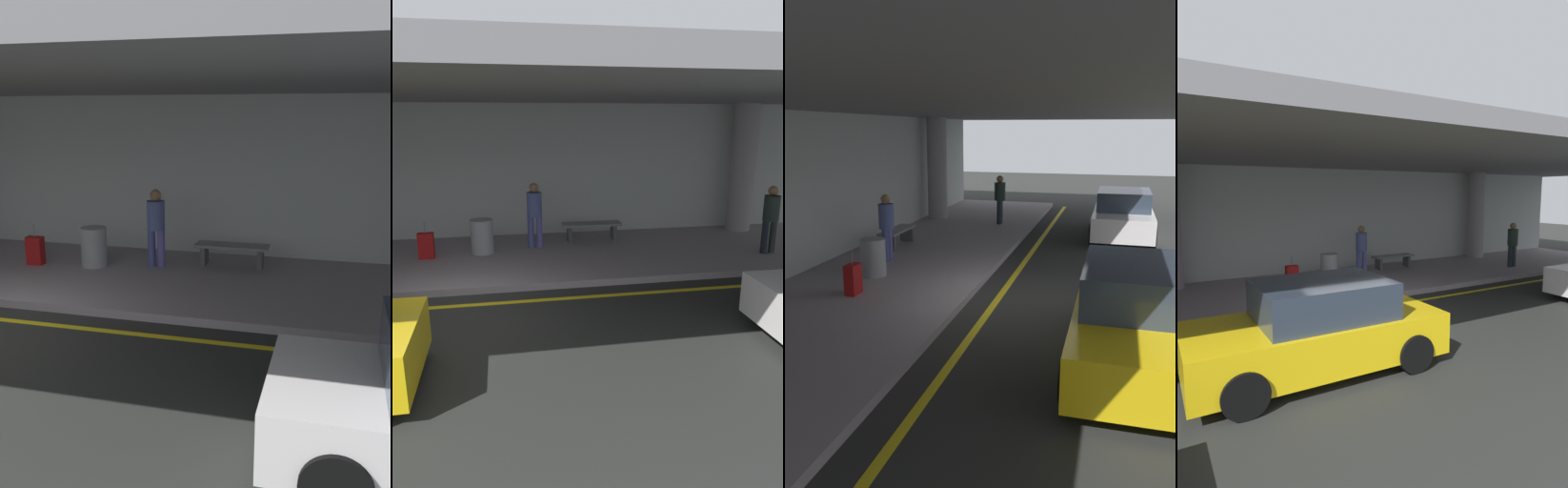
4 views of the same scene
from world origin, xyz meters
TOP-DOWN VIEW (x-y plane):
  - ground_plane at (0.00, 0.00)m, footprint 60.00×60.00m
  - sidewalk at (0.00, 3.10)m, footprint 26.00×4.20m
  - lane_stripe_yellow at (0.00, 0.47)m, footprint 26.00×0.14m
  - support_column_right_mid at (8.00, 4.66)m, footprint 0.72×0.72m
  - ceiling_overhang at (0.00, 2.60)m, footprint 28.00×13.20m
  - car_white at (7.05, -1.98)m, footprint 4.10×1.92m
  - car_yellow_taxi at (-2.13, -2.17)m, footprint 4.10×1.92m
  - traveler_with_luggage at (7.48, 2.17)m, footprint 0.38×0.38m
  - person_waiting_for_ride at (1.83, 3.75)m, footprint 0.38×0.38m
  - suitcase_upright_primary at (-0.81, 3.24)m, footprint 0.36×0.22m
  - bench_metal at (3.41, 4.19)m, footprint 1.60×0.50m
  - trash_bin_steel at (0.50, 3.46)m, footprint 0.56×0.56m

SIDE VIEW (x-z plane):
  - ground_plane at x=0.00m, z-range 0.00..0.00m
  - lane_stripe_yellow at x=0.00m, z-range 0.00..0.01m
  - sidewalk at x=0.00m, z-range 0.00..0.15m
  - suitcase_upright_primary at x=-0.81m, z-range 0.01..0.91m
  - bench_metal at x=3.41m, z-range 0.26..0.74m
  - trash_bin_steel at x=0.50m, z-range 0.15..1.00m
  - car_white at x=7.05m, z-range -0.04..1.46m
  - car_yellow_taxi at x=-2.13m, z-range -0.04..1.46m
  - traveler_with_luggage at x=7.48m, z-range 0.27..1.95m
  - person_waiting_for_ride at x=1.83m, z-range 0.27..1.95m
  - support_column_right_mid at x=8.00m, z-range 0.15..3.80m
  - ceiling_overhang at x=0.00m, z-range 3.80..4.10m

